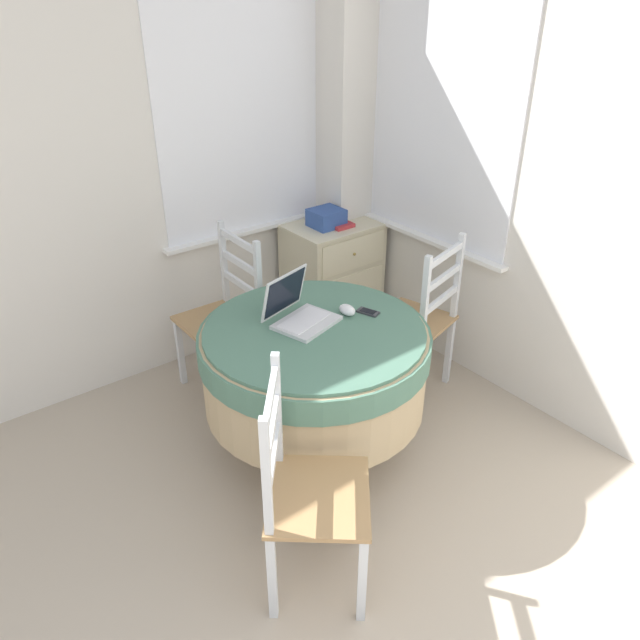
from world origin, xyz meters
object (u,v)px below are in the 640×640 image
dining_chair_near_back_window (225,318)px  dining_chair_near_right_window (418,322)px  computer_mouse (347,310)px  cell_phone (368,312)px  round_dining_table (314,362)px  book_on_cabinet (334,222)px  laptop (299,312)px  storage_box (326,218)px  dining_chair_camera_near (307,493)px  corner_cabinet (332,276)px

dining_chair_near_back_window → dining_chair_near_right_window: 1.12m
computer_mouse → dining_chair_near_right_window: bearing=5.8°
computer_mouse → cell_phone: computer_mouse is taller
round_dining_table → book_on_cabinet: bearing=47.0°
round_dining_table → cell_phone: cell_phone is taller
dining_chair_near_back_window → laptop: bearing=-86.8°
laptop → storage_box: laptop is taller
laptop → dining_chair_camera_near: 0.92m
round_dining_table → dining_chair_near_right_window: bearing=5.2°
cell_phone → book_on_cabinet: 1.17m
dining_chair_near_back_window → storage_box: 0.98m
storage_box → dining_chair_camera_near: bearing=-130.2°
laptop → dining_chair_near_back_window: bearing=93.2°
dining_chair_camera_near → laptop: bearing=55.8°
dining_chair_near_right_window → storage_box: bearing=87.7°
cell_phone → storage_box: size_ratio=0.59×
dining_chair_near_right_window → dining_chair_near_back_window: bearing=140.0°
computer_mouse → corner_cabinet: computer_mouse is taller
round_dining_table → dining_chair_camera_near: bearing=-129.3°
dining_chair_near_back_window → storage_box: dining_chair_near_back_window is taller
dining_chair_near_back_window → storage_box: size_ratio=4.79×
corner_cabinet → book_on_cabinet: book_on_cabinet is taller
laptop → dining_chair_near_back_window: (-0.04, 0.69, -0.32)m
round_dining_table → computer_mouse: (0.21, 0.01, 0.21)m
computer_mouse → corner_cabinet: bearing=54.7°
laptop → book_on_cabinet: size_ratio=1.38×
laptop → computer_mouse: size_ratio=3.61×
round_dining_table → dining_chair_camera_near: size_ratio=1.15×
round_dining_table → laptop: 0.26m
round_dining_table → dining_chair_near_back_window: bearing=94.0°
cell_phone → storage_box: 1.14m
laptop → storage_box: bearing=45.5°
laptop → dining_chair_near_right_window: 0.88m
computer_mouse → book_on_cabinet: 1.18m
cell_phone → book_on_cabinet: (0.60, 1.01, 0.04)m
round_dining_table → storage_box: (0.84, 0.97, 0.28)m
book_on_cabinet → corner_cabinet: bearing=99.2°
laptop → storage_box: size_ratio=1.74×
corner_cabinet → storage_box: size_ratio=3.78×
dining_chair_near_back_window → cell_phone: bearing=-66.5°
cell_phone → book_on_cabinet: size_ratio=0.47×
round_dining_table → laptop: laptop is taller
dining_chair_camera_near → book_on_cabinet: size_ratio=3.78×
dining_chair_near_right_window → corner_cabinet: (0.10, 0.91, -0.08)m
laptop → dining_chair_camera_near: same height
laptop → cell_phone: laptop is taller
laptop → dining_chair_near_right_window: (0.82, -0.03, -0.32)m
round_dining_table → storage_box: bearing=49.2°
laptop → computer_mouse: 0.25m
cell_phone → book_on_cabinet: bearing=59.3°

